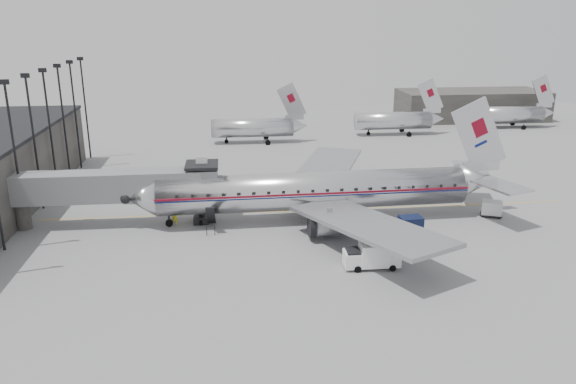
# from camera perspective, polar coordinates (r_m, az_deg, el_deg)

# --- Properties ---
(ground) EXTENTS (160.00, 160.00, 0.00)m
(ground) POSITION_cam_1_polar(r_m,az_deg,el_deg) (57.78, 0.34, -3.94)
(ground) COLOR slate
(ground) RESTS_ON ground
(hangar) EXTENTS (30.00, 12.00, 6.00)m
(hangar) POSITION_cam_1_polar(r_m,az_deg,el_deg) (125.71, 18.11, 8.41)
(hangar) COLOR #33302E
(hangar) RESTS_ON ground
(apron_line) EXTENTS (60.00, 0.15, 0.01)m
(apron_line) POSITION_cam_1_polar(r_m,az_deg,el_deg) (63.73, 2.42, -1.86)
(apron_line) COLOR gold
(apron_line) RESTS_ON ground
(jet_bridge) EXTENTS (21.00, 6.20, 7.10)m
(jet_bridge) POSITION_cam_1_polar(r_m,az_deg,el_deg) (60.48, -15.94, 0.54)
(jet_bridge) COLOR slate
(jet_bridge) RESTS_ON ground
(floodlight_masts) EXTENTS (0.90, 42.25, 15.25)m
(floodlight_masts) POSITION_cam_1_polar(r_m,az_deg,el_deg) (70.93, -23.72, 5.67)
(floodlight_masts) COLOR black
(floodlight_masts) RESTS_ON ground
(distant_aircraft_near) EXTENTS (16.39, 3.20, 10.26)m
(distant_aircraft_near) POSITION_cam_1_polar(r_m,az_deg,el_deg) (97.27, -3.53, 6.61)
(distant_aircraft_near) COLOR silver
(distant_aircraft_near) RESTS_ON ground
(distant_aircraft_mid) EXTENTS (16.39, 3.20, 10.26)m
(distant_aircraft_mid) POSITION_cam_1_polar(r_m,az_deg,el_deg) (105.55, 10.72, 7.21)
(distant_aircraft_mid) COLOR silver
(distant_aircraft_mid) RESTS_ON ground
(distant_aircraft_far) EXTENTS (16.39, 3.20, 10.26)m
(distant_aircraft_far) POSITION_cam_1_polar(r_m,az_deg,el_deg) (118.25, 21.46, 7.40)
(distant_aircraft_far) COLOR silver
(distant_aircraft_far) RESTS_ON ground
(airliner) EXTENTS (41.14, 38.11, 13.01)m
(airliner) POSITION_cam_1_polar(r_m,az_deg,el_deg) (59.99, 3.39, 0.16)
(airliner) COLOR silver
(airliner) RESTS_ON ground
(service_van) EXTENTS (4.89, 2.02, 2.28)m
(service_van) POSITION_cam_1_polar(r_m,az_deg,el_deg) (49.74, 8.59, -6.34)
(service_van) COLOR white
(service_van) RESTS_ON ground
(baggage_cart_navy) EXTENTS (2.46, 1.97, 1.81)m
(baggage_cart_navy) POSITION_cam_1_polar(r_m,az_deg,el_deg) (58.01, 12.33, -3.26)
(baggage_cart_navy) COLOR black
(baggage_cart_navy) RESTS_ON ground
(baggage_cart_white) EXTENTS (2.65, 2.38, 1.71)m
(baggage_cart_white) POSITION_cam_1_polar(r_m,az_deg,el_deg) (65.52, 19.98, -1.56)
(baggage_cart_white) COLOR silver
(baggage_cart_white) RESTS_ON ground
(ramp_worker) EXTENTS (0.64, 0.43, 1.73)m
(ramp_worker) POSITION_cam_1_polar(r_m,az_deg,el_deg) (60.24, -11.41, -2.51)
(ramp_worker) COLOR yellow
(ramp_worker) RESTS_ON ground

